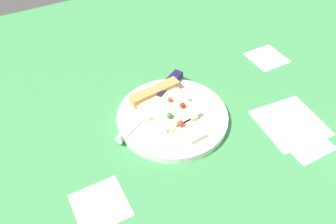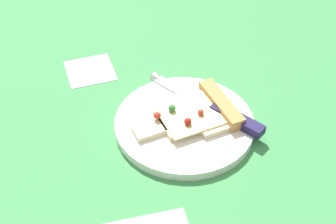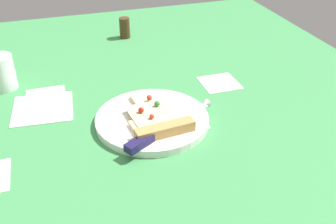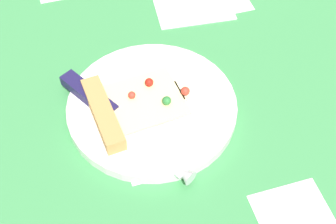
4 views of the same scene
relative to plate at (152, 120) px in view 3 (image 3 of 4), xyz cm
name	(u,v)px [view 3 (image 3 of 4)]	position (x,y,z in cm)	size (l,w,h in cm)	color
ground_plane	(113,120)	(-7.37, 5.81, -2.30)	(139.91, 139.91, 3.00)	#3D8C4C
plate	(152,120)	(0.00, 0.00, 0.00)	(23.83, 23.83, 1.59)	white
pizza_slice	(157,120)	(0.26, -2.53, 1.60)	(12.20, 18.10, 2.54)	beige
knife	(163,129)	(0.61, -5.85, 1.40)	(21.78, 13.93, 2.45)	silver
drinking_glass	(1,73)	(-30.17, 25.81, 3.39)	(6.48, 6.48, 8.38)	silver
pepper_shaker	(125,28)	(5.07, 49.16, 2.36)	(3.23, 3.23, 6.31)	#4C2D19
napkin	(43,108)	(-21.81, 12.98, -0.60)	(13.00, 13.00, 0.40)	white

